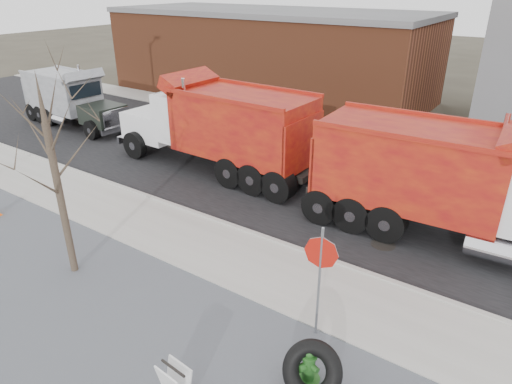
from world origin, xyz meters
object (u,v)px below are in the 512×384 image
Objects in this scene: stop_sign at (320,264)px; dump_truck_grey at (71,97)px; truck_tire at (312,371)px; fire_hydrant at (309,365)px; dump_truck_red_a at (453,180)px; dump_truck_red_b at (219,125)px.

dump_truck_grey reaches higher than stop_sign.
stop_sign is at bearing -17.79° from dump_truck_grey.
stop_sign reaches higher than truck_tire.
dump_truck_red_a is at bearing 105.02° from fire_hydrant.
truck_tire is 0.46× the size of stop_sign.
stop_sign is at bearing 131.97° from fire_hydrant.
fire_hydrant is 0.27m from truck_tire.
truck_tire is 19.93m from dump_truck_grey.
fire_hydrant is 7.09m from dump_truck_red_a.
fire_hydrant is at bearing -54.53° from stop_sign.
stop_sign is (-0.63, 1.39, 1.30)m from truck_tire.
dump_truck_red_b is (-7.47, 6.10, 0.08)m from stop_sign.
fire_hydrant is 0.71× the size of truck_tire.
dump_truck_grey is at bearing 156.27° from truck_tire.
truck_tire is 11.12m from dump_truck_red_b.
dump_truck_grey is (-18.75, 0.92, -0.36)m from dump_truck_red_a.
stop_sign is at bearing 142.13° from dump_truck_red_b.
dump_truck_red_b is at bearing 137.25° from truck_tire.
dump_truck_red_b reaches higher than dump_truck_red_a.
fire_hydrant is 19.71m from dump_truck_grey.
dump_truck_red_a is at bearing 178.69° from dump_truck_red_b.
truck_tire is 0.13× the size of dump_truck_red_a.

